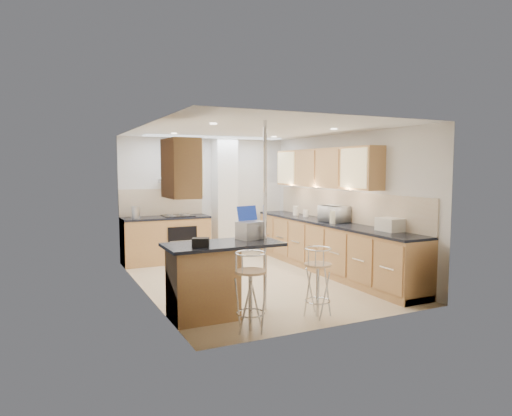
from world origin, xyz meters
name	(u,v)px	position (x,y,z in m)	size (l,w,h in m)	color
ground	(254,281)	(0.00, 0.00, 0.00)	(4.80, 4.80, 0.00)	beige
room_shell	(262,187)	(0.32, 0.38, 1.54)	(3.64, 4.84, 2.51)	silver
right_counter	(329,247)	(1.50, 0.00, 0.46)	(0.63, 4.40, 0.92)	tan
back_counter	(166,239)	(-0.95, 2.10, 0.46)	(1.70, 0.63, 0.92)	tan
peninsula	(223,279)	(-1.12, -1.45, 0.48)	(1.47, 0.72, 0.94)	tan
microwave	(334,214)	(1.56, -0.07, 1.06)	(0.52, 0.35, 0.29)	silver
laptop	(251,230)	(-0.66, -1.29, 1.06)	(0.34, 0.25, 0.23)	gray
bag	(201,243)	(-1.47, -1.61, 0.99)	(0.20, 0.15, 0.11)	black
bar_stool_near	(250,291)	(-1.04, -2.10, 0.47)	(0.38, 0.38, 0.93)	tan
bar_stool_end	(318,282)	(-0.06, -2.00, 0.45)	(0.36, 0.36, 0.89)	tan
jar_a	(296,211)	(1.51, 1.20, 1.02)	(0.12, 0.12, 0.19)	#EEE4CE
jar_b	(306,213)	(1.53, 0.86, 0.99)	(0.11, 0.11, 0.14)	#EEE4CE
jar_c	(334,217)	(1.42, -0.24, 1.03)	(0.14, 0.14, 0.22)	beige
jar_d	(379,224)	(1.66, -1.13, 0.99)	(0.10, 0.10, 0.14)	silver
bread_bin	(390,225)	(1.64, -1.41, 1.02)	(0.30, 0.38, 0.20)	#EEE4CE
kettle	(136,212)	(-1.53, 2.06, 1.04)	(0.16, 0.16, 0.23)	#B0B1B4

